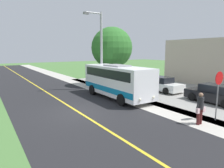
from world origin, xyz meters
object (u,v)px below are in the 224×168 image
stop_sign (218,87)px  street_light_pole (100,48)px  parked_car_near (161,84)px  parked_car_far (215,94)px  tree_curbside (112,48)px  shuttle_bus_front (117,80)px  pedestrian_with_bags (200,107)px

stop_sign → street_light_pole: bearing=-83.9°
street_light_pole → parked_car_near: street_light_pole is taller
parked_car_near → street_light_pole: bearing=-34.2°
street_light_pole → parked_car_far: bearing=119.1°
street_light_pole → tree_curbside: bearing=-144.6°
shuttle_bus_front → parked_car_near: shuttle_bus_front is taller
stop_sign → street_light_pole: (1.23, -11.39, 2.30)m
tree_curbside → pedestrian_with_bags: bearing=78.3°
shuttle_bus_front → pedestrian_with_bags: (-0.22, 7.74, -0.61)m
parked_car_far → pedestrian_with_bags: bearing=22.2°
tree_curbside → stop_sign: bearing=84.4°
shuttle_bus_front → tree_curbside: bearing=-118.8°
shuttle_bus_front → parked_car_far: (-5.46, 5.60, -0.88)m
pedestrian_with_bags → parked_car_far: (-5.24, -2.14, -0.28)m
stop_sign → parked_car_near: size_ratio=0.65×
pedestrian_with_bags → parked_car_near: pedestrian_with_bags is taller
shuttle_bus_front → street_light_pole: 4.44m
street_light_pole → parked_car_far: 11.02m
street_light_pole → parked_car_near: bearing=145.8°
pedestrian_with_bags → street_light_pole: 11.73m
pedestrian_with_bags → stop_sign: (-1.40, 0.14, 1.00)m
stop_sign → shuttle_bus_front: bearing=-78.4°
street_light_pole → shuttle_bus_front: bearing=83.6°
street_light_pole → pedestrian_with_bags: bearing=89.1°
stop_sign → parked_car_near: bearing=-115.7°
shuttle_bus_front → street_light_pole: (-0.39, -3.51, 2.69)m
shuttle_bus_front → tree_curbside: size_ratio=1.13×
shuttle_bus_front → stop_sign: stop_sign is taller
pedestrian_with_bags → stop_sign: 1.72m
shuttle_bus_front → parked_car_near: 5.52m
pedestrian_with_bags → parked_car_far: bearing=-157.8°
stop_sign → tree_curbside: bearing=-95.6°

